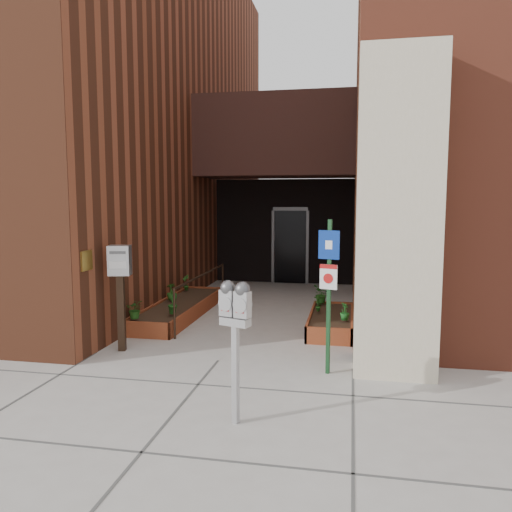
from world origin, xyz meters
The scene contains 15 objects.
ground centered at (0.00, 0.00, 0.00)m, with size 80.00×80.00×0.00m, color #9E9991.
architecture centered at (-0.18, 6.89, 4.98)m, with size 20.00×14.60×10.00m.
planter_left centered at (-1.55, 2.70, 0.13)m, with size 0.90×3.60×0.30m.
planter_right centered at (1.60, 2.20, 0.13)m, with size 0.80×2.20×0.30m.
handrail centered at (-1.05, 2.65, 0.75)m, with size 0.04×3.34×0.90m.
parking_meter centered at (0.75, -2.00, 1.21)m, with size 0.36×0.23×1.57m.
sign_post centered at (1.65, -0.25, 1.32)m, with size 0.29×0.11×2.15m.
payment_dropbox centered at (-1.65, 0.21, 1.23)m, with size 0.38×0.32×1.70m.
shrub_left_a centered at (-1.83, 1.12, 0.47)m, with size 0.31×0.31×0.34m, color #215117.
shrub_left_b centered at (-1.31, 1.61, 0.49)m, with size 0.21×0.21×0.38m, color #1A5017.
shrub_left_c centered at (-1.78, 2.82, 0.48)m, with size 0.20×0.20×0.36m, color #225719.
shrub_left_d centered at (-1.85, 3.95, 0.48)m, with size 0.19×0.19×0.37m, color #245A19.
shrub_right_a centered at (1.85, 1.71, 0.45)m, with size 0.17×0.17×0.31m, color #1C6220.
shrub_right_b centered at (1.35, 2.32, 0.46)m, with size 0.17×0.17×0.32m, color #205B1A.
shrub_right_c centered at (1.35, 3.10, 0.48)m, with size 0.33×0.33×0.37m, color #1E5819.
Camera 1 is at (1.94, -7.05, 2.42)m, focal length 35.00 mm.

